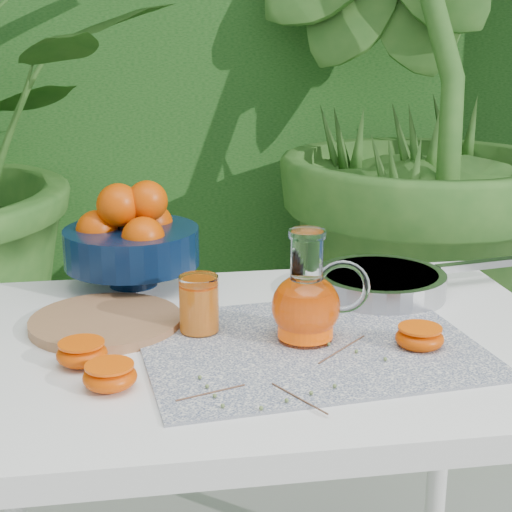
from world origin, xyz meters
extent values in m
cube|color=#134415|center=(0.00, 2.20, 1.25)|extent=(8.00, 1.20, 2.50)
imported|color=#2C5E20|center=(0.69, 1.23, 0.97)|extent=(2.62, 2.62, 1.95)
cube|color=white|center=(0.06, 0.04, 0.73)|extent=(1.00, 0.70, 0.04)
cylinder|color=white|center=(-0.39, 0.34, 0.35)|extent=(0.04, 0.04, 0.71)
cylinder|color=white|center=(0.51, 0.34, 0.35)|extent=(0.04, 0.04, 0.71)
cube|color=#0B183F|center=(0.14, 0.00, 0.75)|extent=(0.54, 0.44, 0.00)
cylinder|color=#A07348|center=(-0.17, 0.13, 0.76)|extent=(0.26, 0.26, 0.02)
cylinder|color=black|center=(-0.13, 0.34, 0.77)|extent=(0.12, 0.12, 0.04)
cylinder|color=black|center=(-0.13, 0.34, 0.83)|extent=(0.33, 0.33, 0.07)
sphere|color=#D15202|center=(-0.19, 0.35, 0.86)|extent=(0.10, 0.10, 0.08)
sphere|color=#D15202|center=(-0.09, 0.39, 0.86)|extent=(0.10, 0.10, 0.08)
sphere|color=#D15202|center=(-0.11, 0.29, 0.86)|extent=(0.10, 0.10, 0.08)
sphere|color=#D15202|center=(-0.15, 0.41, 0.86)|extent=(0.10, 0.10, 0.08)
sphere|color=#D15202|center=(-0.15, 0.34, 0.91)|extent=(0.10, 0.10, 0.08)
sphere|color=#D15202|center=(-0.10, 0.34, 0.91)|extent=(0.10, 0.10, 0.08)
cylinder|color=white|center=(0.14, 0.02, 0.76)|extent=(0.10, 0.10, 0.01)
ellipsoid|color=white|center=(0.14, 0.02, 0.81)|extent=(0.13, 0.13, 0.10)
cylinder|color=white|center=(0.14, 0.02, 0.89)|extent=(0.06, 0.06, 0.07)
cylinder|color=white|center=(0.14, 0.02, 0.93)|extent=(0.07, 0.07, 0.01)
torus|color=white|center=(0.19, 0.01, 0.84)|extent=(0.09, 0.03, 0.09)
cylinder|color=#E74A05|center=(0.14, 0.02, 0.80)|extent=(0.10, 0.10, 0.08)
cylinder|color=white|center=(-0.02, 0.08, 0.80)|extent=(0.07, 0.07, 0.09)
cylinder|color=orange|center=(-0.02, 0.08, 0.79)|extent=(0.06, 0.06, 0.07)
cylinder|color=#D83C06|center=(-0.02, 0.08, 0.83)|extent=(0.06, 0.06, 0.00)
cylinder|color=#ACACB0|center=(0.32, 0.21, 0.77)|extent=(0.28, 0.28, 0.04)
cylinder|color=white|center=(0.32, 0.21, 0.79)|extent=(0.24, 0.24, 0.01)
cube|color=#ACACB0|center=(0.52, 0.25, 0.79)|extent=(0.18, 0.05, 0.01)
ellipsoid|color=#D15202|center=(-0.16, -0.10, 0.77)|extent=(0.09, 0.09, 0.04)
cylinder|color=#D83C06|center=(-0.16, -0.10, 0.78)|extent=(0.08, 0.08, 0.00)
ellipsoid|color=#D15202|center=(-0.20, -0.02, 0.77)|extent=(0.09, 0.09, 0.04)
cylinder|color=#D83C06|center=(-0.20, -0.02, 0.78)|extent=(0.08, 0.08, 0.00)
ellipsoid|color=#D15202|center=(0.30, -0.04, 0.77)|extent=(0.09, 0.09, 0.04)
cylinder|color=#D83C06|center=(0.30, -0.04, 0.78)|extent=(0.08, 0.08, 0.00)
cylinder|color=brown|center=(0.08, -0.18, 0.76)|extent=(0.06, 0.10, 0.00)
sphere|color=#5D723C|center=(0.03, -0.20, 0.76)|extent=(0.01, 0.01, 0.01)
sphere|color=#5D723C|center=(0.07, -0.19, 0.76)|extent=(0.01, 0.01, 0.01)
sphere|color=#5D723C|center=(0.10, -0.17, 0.76)|extent=(0.01, 0.01, 0.01)
sphere|color=#5D723C|center=(0.14, -0.16, 0.76)|extent=(0.01, 0.01, 0.01)
cylinder|color=brown|center=(0.18, -0.03, 0.76)|extent=(0.10, 0.09, 0.00)
sphere|color=#5D723C|center=(0.13, 0.02, 0.76)|extent=(0.01, 0.01, 0.01)
sphere|color=#5D723C|center=(0.16, -0.02, 0.76)|extent=(0.01, 0.01, 0.01)
sphere|color=#5D723C|center=(0.20, -0.05, 0.76)|extent=(0.01, 0.01, 0.01)
sphere|color=#5D723C|center=(0.23, -0.08, 0.76)|extent=(0.01, 0.01, 0.01)
cylinder|color=brown|center=(-0.03, -0.15, 0.76)|extent=(0.10, 0.03, 0.00)
sphere|color=#5D723C|center=(-0.02, -0.19, 0.76)|extent=(0.01, 0.01, 0.01)
sphere|color=#5D723C|center=(-0.03, -0.16, 0.76)|extent=(0.01, 0.01, 0.01)
sphere|color=#5D723C|center=(-0.03, -0.13, 0.76)|extent=(0.01, 0.01, 0.01)
sphere|color=#5D723C|center=(-0.04, -0.10, 0.76)|extent=(0.01, 0.01, 0.01)
camera|label=1|loc=(-0.12, -1.09, 1.23)|focal=55.00mm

